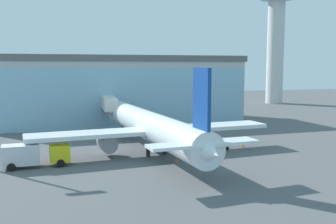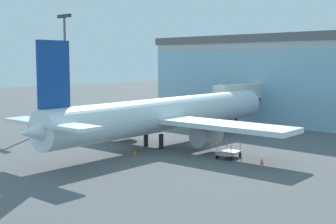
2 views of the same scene
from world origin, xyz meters
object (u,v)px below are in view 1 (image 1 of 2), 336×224
control_tower (276,30)px  safety_cone_nose (177,160)px  baggage_cart (218,145)px  catering_truck (34,154)px  jet_bridge (108,104)px  safety_cone_wingtip (243,145)px  airplane (151,127)px

control_tower → safety_cone_nose: size_ratio=64.48×
control_tower → baggage_cart: bearing=-127.9°
catering_truck → control_tower: bearing=38.3°
safety_cone_nose → catering_truck: bearing=171.3°
jet_bridge → safety_cone_wingtip: 26.03m
jet_bridge → catering_truck: 26.18m
catering_truck → safety_cone_wingtip: size_ratio=13.45×
safety_cone_wingtip → jet_bridge: bearing=128.3°
control_tower → catering_truck: 91.89m
catering_truck → safety_cone_nose: catering_truck is taller
jet_bridge → safety_cone_nose: size_ratio=22.37×
catering_truck → safety_cone_nose: (16.16, -2.46, -1.19)m
jet_bridge → airplane: bearing=-168.6°
catering_truck → baggage_cart: catering_truck is taller
baggage_cart → safety_cone_wingtip: bearing=-102.6°
baggage_cart → safety_cone_nose: baggage_cart is taller
jet_bridge → control_tower: size_ratio=0.35×
jet_bridge → airplane: (2.74, -19.52, -1.28)m
safety_cone_nose → safety_cone_wingtip: bearing=25.1°
catering_truck → safety_cone_nose: bearing=-11.4°
control_tower → baggage_cart: size_ratio=11.46×
jet_bridge → catering_truck: (-11.86, -23.11, -3.22)m
control_tower → safety_cone_nose: control_tower is taller
jet_bridge → safety_cone_nose: jet_bridge is taller
safety_cone_wingtip → airplane: bearing=177.3°
control_tower → airplane: (-52.96, -55.22, -18.58)m
airplane → baggage_cart: size_ratio=12.22×
airplane → control_tower: bearing=-48.1°
catering_truck → safety_cone_nose: size_ratio=13.45×
airplane → catering_truck: (-14.60, -3.59, -1.94)m
safety_cone_nose → safety_cone_wingtip: same height
control_tower → safety_cone_nose: (-51.40, -61.27, -21.71)m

